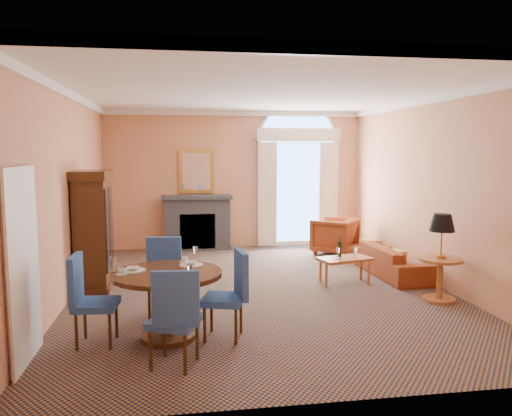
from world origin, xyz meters
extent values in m
plane|color=#142440|center=(0.00, 0.00, 0.00)|extent=(7.50, 7.50, 0.00)
cube|color=tan|center=(0.00, 3.75, 1.60)|extent=(6.00, 0.04, 3.20)
cube|color=tan|center=(-3.00, 0.00, 1.60)|extent=(0.04, 7.50, 3.20)
cube|color=tan|center=(3.00, 0.00, 1.60)|extent=(0.04, 7.50, 3.20)
cube|color=white|center=(0.00, 0.00, 3.20)|extent=(6.00, 7.50, 0.04)
cube|color=white|center=(0.00, 0.00, 3.14)|extent=(6.00, 7.50, 0.12)
cube|color=white|center=(-2.96, -2.40, 1.03)|extent=(0.08, 0.90, 2.06)
cube|color=#3F434A|center=(-0.90, 3.55, 0.60)|extent=(1.50, 0.40, 1.20)
cube|color=#3F434A|center=(-0.90, 3.52, 1.24)|extent=(1.60, 0.46, 0.08)
cube|color=gold|center=(-0.90, 3.72, 1.80)|extent=(0.80, 0.04, 1.00)
cube|color=silver|center=(-0.90, 3.70, 1.80)|extent=(0.64, 0.02, 0.84)
cube|color=white|center=(1.50, 3.73, 1.25)|extent=(1.90, 0.04, 2.50)
cube|color=#81A7D8|center=(1.50, 3.72, 1.25)|extent=(1.70, 0.02, 2.30)
cylinder|color=white|center=(1.50, 3.73, 2.50)|extent=(1.90, 0.04, 1.90)
cube|color=beige|center=(0.75, 3.61, 1.25)|extent=(0.45, 0.06, 2.45)
cube|color=beige|center=(2.25, 3.61, 1.25)|extent=(0.45, 0.06, 2.45)
cube|color=beige|center=(1.50, 3.61, 2.65)|extent=(2.00, 0.08, 0.30)
cube|color=#361C0C|center=(-2.72, 0.57, 0.91)|extent=(0.50, 0.91, 1.81)
cube|color=#361C0C|center=(-2.72, 0.57, 1.89)|extent=(0.56, 1.00, 0.15)
cube|color=#361C0C|center=(-2.72, 0.57, 0.05)|extent=(0.56, 1.00, 0.09)
cylinder|color=#361C0C|center=(-1.47, -1.96, 0.81)|extent=(1.33, 1.33, 0.06)
cylinder|color=#361C0C|center=(-1.47, -1.96, 0.39)|extent=(0.18, 0.18, 0.78)
cylinder|color=#361C0C|center=(-1.47, -1.96, 0.03)|extent=(0.66, 0.66, 0.07)
cylinder|color=white|center=(-1.17, -1.66, 0.84)|extent=(0.30, 0.30, 0.01)
imported|color=white|center=(-1.17, -1.66, 0.87)|extent=(0.15, 0.15, 0.04)
imported|color=white|center=(-1.25, -1.48, 0.88)|extent=(0.09, 0.09, 0.07)
cylinder|color=white|center=(-1.87, -1.85, 0.84)|extent=(0.30, 0.30, 0.01)
imported|color=white|center=(-1.87, -1.85, 0.87)|extent=(0.15, 0.15, 0.04)
imported|color=white|center=(-1.99, -2.01, 0.88)|extent=(0.09, 0.09, 0.07)
cylinder|color=white|center=(-1.36, -2.36, 0.84)|extent=(0.30, 0.30, 0.01)
imported|color=white|center=(-1.36, -2.36, 0.87)|extent=(0.15, 0.15, 0.04)
imported|color=white|center=(-1.16, -2.38, 0.88)|extent=(0.09, 0.09, 0.07)
cube|color=#254C95|center=(-1.51, -1.15, 0.48)|extent=(0.53, 0.53, 0.08)
cube|color=#254C95|center=(-1.53, -0.93, 0.80)|extent=(0.49, 0.10, 0.58)
cylinder|color=#361C0C|center=(-1.31, -0.98, 0.22)|extent=(0.04, 0.04, 0.44)
cylinder|color=#361C0C|center=(-1.68, -0.94, 0.22)|extent=(0.04, 0.04, 0.44)
cylinder|color=#361C0C|center=(-1.35, -1.36, 0.22)|extent=(0.04, 0.04, 0.44)
cylinder|color=#361C0C|center=(-1.72, -1.31, 0.22)|extent=(0.04, 0.04, 0.44)
cube|color=#254C95|center=(-1.38, -2.74, 0.48)|extent=(0.62, 0.62, 0.08)
cube|color=#254C95|center=(-1.36, -2.95, 0.80)|extent=(0.49, 0.12, 0.58)
cylinder|color=#361C0C|center=(-1.63, -2.84, 0.22)|extent=(0.04, 0.04, 0.44)
cylinder|color=#361C0C|center=(-1.27, -2.98, 0.22)|extent=(0.04, 0.04, 0.44)
cylinder|color=#361C0C|center=(-1.49, -2.49, 0.22)|extent=(0.04, 0.04, 0.44)
cylinder|color=#361C0C|center=(-1.14, -2.63, 0.22)|extent=(0.04, 0.04, 0.44)
cube|color=#254C95|center=(-0.80, -2.03, 0.48)|extent=(0.60, 0.60, 0.08)
cube|color=#254C95|center=(-0.58, -2.05, 0.80)|extent=(0.12, 0.49, 0.58)
cylinder|color=#361C0C|center=(-0.67, -2.26, 0.22)|extent=(0.04, 0.04, 0.44)
cylinder|color=#361C0C|center=(-0.56, -1.90, 0.22)|extent=(0.04, 0.04, 0.44)
cylinder|color=#361C0C|center=(-1.03, -2.16, 0.22)|extent=(0.04, 0.04, 0.44)
cylinder|color=#361C0C|center=(-0.93, -1.79, 0.22)|extent=(0.04, 0.04, 0.44)
cube|color=#254C95|center=(-2.29, -1.99, 0.48)|extent=(0.52, 0.52, 0.08)
cube|color=#254C95|center=(-2.51, -2.00, 0.80)|extent=(0.10, 0.48, 0.58)
cylinder|color=#361C0C|center=(-2.46, -1.79, 0.22)|extent=(0.04, 0.04, 0.44)
cylinder|color=#361C0C|center=(-2.49, -2.17, 0.22)|extent=(0.04, 0.04, 0.44)
cylinder|color=#361C0C|center=(-2.09, -1.82, 0.22)|extent=(0.04, 0.04, 0.44)
cylinder|color=#361C0C|center=(-2.12, -2.20, 0.22)|extent=(0.04, 0.04, 0.44)
imported|color=brown|center=(2.55, 0.55, 0.27)|extent=(0.80, 1.91, 0.55)
imported|color=brown|center=(2.09, 2.58, 0.40)|extent=(1.22, 1.22, 0.80)
cube|color=#AD6534|center=(1.50, 0.19, 0.42)|extent=(0.98, 0.70, 0.05)
cylinder|color=#AD6534|center=(1.12, 0.01, 0.20)|extent=(0.04, 0.04, 0.39)
cylinder|color=#AD6534|center=(1.87, 0.01, 0.20)|extent=(0.04, 0.04, 0.39)
cylinder|color=#AD6534|center=(1.12, 0.37, 0.20)|extent=(0.04, 0.04, 0.39)
cylinder|color=#AD6534|center=(1.87, 0.37, 0.20)|extent=(0.04, 0.04, 0.39)
cylinder|color=#AD6534|center=(2.60, -1.01, 0.64)|extent=(0.66, 0.66, 0.04)
cylinder|color=#AD6534|center=(2.60, -1.01, 0.31)|extent=(0.09, 0.09, 0.62)
cylinder|color=#AD6534|center=(2.60, -1.01, 0.02)|extent=(0.49, 0.49, 0.04)
camera|label=1|loc=(-1.31, -7.91, 2.29)|focal=35.00mm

